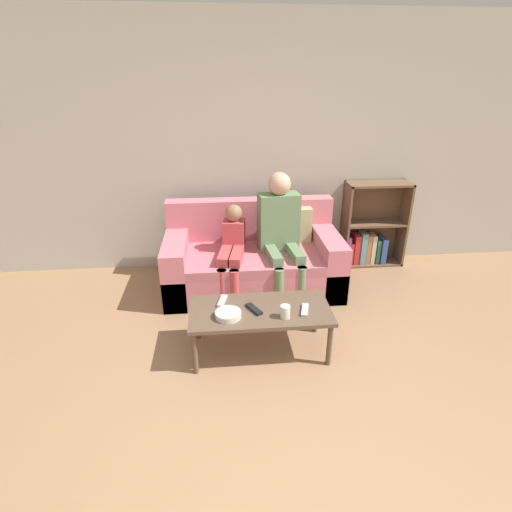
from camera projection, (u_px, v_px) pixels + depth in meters
The scene contains 12 objects.
ground_plane at pixel (304, 495), 2.10m from camera, with size 22.00×22.00×0.00m, color #997251.
wall_back at pixel (254, 149), 4.18m from camera, with size 12.00×0.06×2.60m.
couch at pixel (253, 261), 4.07m from camera, with size 1.73×0.89×0.84m.
bookshelf at pixel (369, 232), 4.54m from camera, with size 0.69×0.28×0.95m.
coffee_table at pixel (260, 313), 3.05m from camera, with size 1.08×0.51×0.39m.
person_adult at pixel (280, 226), 3.85m from camera, with size 0.41×0.65×1.18m.
person_child at pixel (232, 248), 3.82m from camera, with size 0.31×0.64×0.88m.
cup_near at pixel (285, 312), 2.91m from camera, with size 0.07×0.07×0.10m.
tv_remote_0 at pixel (222, 301), 3.12m from camera, with size 0.09×0.18×0.02m.
tv_remote_1 at pixel (254, 309), 3.02m from camera, with size 0.12×0.17×0.02m.
tv_remote_2 at pixel (305, 310), 3.00m from camera, with size 0.09×0.18×0.02m.
snack_bowl at pixel (228, 314), 2.93m from camera, with size 0.19×0.19×0.05m.
Camera 1 is at (-0.39, -1.35, 2.02)m, focal length 28.00 mm.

